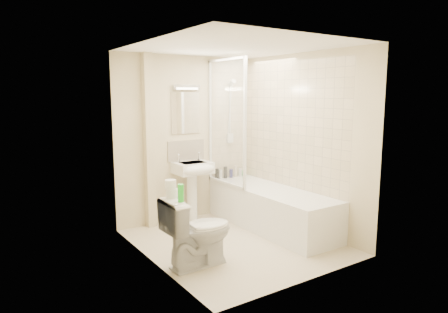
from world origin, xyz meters
TOP-DOWN VIEW (x-y plane):
  - floor at (0.00, 0.00)m, footprint 2.50×2.50m
  - wall_back at (0.00, 1.25)m, footprint 2.20×0.02m
  - wall_left at (-1.10, 0.00)m, footprint 0.02×2.50m
  - wall_right at (1.10, 0.00)m, footprint 0.02×2.50m
  - ceiling at (0.00, 0.00)m, footprint 2.20×2.50m
  - tile_back at (0.75, 1.24)m, footprint 0.70×0.01m
  - tile_right at (1.09, 0.20)m, footprint 0.01×2.10m
  - pipe_boxing at (-0.62, 1.19)m, footprint 0.12×0.12m
  - splashback at (-0.01, 1.24)m, footprint 0.60×0.02m
  - mirror at (-0.01, 1.24)m, footprint 0.46×0.01m
  - strip_light at (-0.01, 1.22)m, footprint 0.42×0.07m
  - bathtub at (0.75, 0.20)m, footprint 0.70×2.10m
  - shower_screen at (0.40, 0.80)m, footprint 0.04×0.92m
  - shower_fixture at (0.75, 1.19)m, footprint 0.10×0.16m
  - pedestal_sink at (-0.01, 1.01)m, footprint 0.52×0.48m
  - bottle_black_a at (0.47, 1.16)m, footprint 0.06×0.06m
  - bottle_white_a at (0.54, 1.16)m, footprint 0.05×0.05m
  - bottle_black_b at (0.63, 1.16)m, footprint 0.06×0.06m
  - bottle_blue at (0.74, 1.16)m, footprint 0.06×0.06m
  - bottle_cream at (0.82, 1.16)m, footprint 0.06×0.06m
  - bottle_white_b at (0.92, 1.16)m, footprint 0.06×0.06m
  - bottle_green at (0.98, 1.16)m, footprint 0.06×0.06m
  - toilet at (-0.72, -0.32)m, footprint 0.47×0.78m
  - toilet_roll_lower at (-0.98, -0.23)m, footprint 0.12×0.12m
  - toilet_roll_upper at (-0.99, -0.22)m, footprint 0.12×0.12m
  - green_bottle at (-0.98, -0.43)m, footprint 0.06×0.06m

SIDE VIEW (x-z plane):
  - floor at x=0.00m, z-range 0.00..0.00m
  - bathtub at x=0.75m, z-range 0.01..0.56m
  - toilet at x=-0.72m, z-range 0.00..0.78m
  - bottle_green at x=0.98m, z-range 0.55..0.64m
  - bottle_white_b at x=0.92m, z-range 0.55..0.67m
  - bottle_blue at x=0.74m, z-range 0.55..0.68m
  - bottle_white_a at x=0.54m, z-range 0.55..0.69m
  - bottle_black_a at x=0.47m, z-range 0.55..0.71m
  - bottle_black_b at x=0.63m, z-range 0.55..0.73m
  - bottle_cream at x=0.82m, z-range 0.55..0.73m
  - pedestal_sink at x=-0.01m, z-range 0.20..1.20m
  - toilet_roll_lower at x=-0.98m, z-range 0.78..0.87m
  - green_bottle at x=-0.98m, z-range 0.78..0.96m
  - toilet_roll_upper at x=-0.99m, z-range 0.87..0.97m
  - splashback at x=-0.01m, z-range 0.88..1.18m
  - wall_back at x=0.00m, z-range 0.00..2.40m
  - wall_left at x=-1.10m, z-range 0.00..2.40m
  - wall_right at x=1.10m, z-range 0.00..2.40m
  - pipe_boxing at x=-0.62m, z-range 0.00..2.40m
  - tile_back at x=0.75m, z-range 0.55..2.30m
  - tile_right at x=1.09m, z-range 0.55..2.30m
  - shower_screen at x=0.40m, z-range 0.55..2.35m
  - shower_fixture at x=0.75m, z-range 1.05..2.04m
  - mirror at x=-0.01m, z-range 1.28..1.88m
  - strip_light at x=-0.01m, z-range 1.92..1.98m
  - ceiling at x=0.00m, z-range 2.39..2.41m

